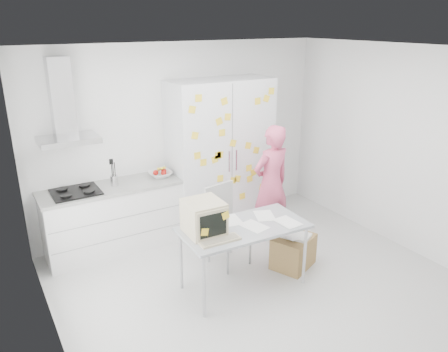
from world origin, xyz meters
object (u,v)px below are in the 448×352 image
chair (225,220)px  cardboard_box (293,251)px  person (271,184)px  desk (219,223)px

chair → cardboard_box: size_ratio=1.63×
cardboard_box → chair: bearing=140.7°
person → cardboard_box: (-0.20, -0.79, -0.62)m
person → cardboard_box: bearing=70.1°
person → cardboard_box: person is taller
desk → chair: (0.40, 0.55, -0.29)m
person → desk: person is taller
person → desk: 1.50m
cardboard_box → person: bearing=75.4°
person → desk: bearing=25.9°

